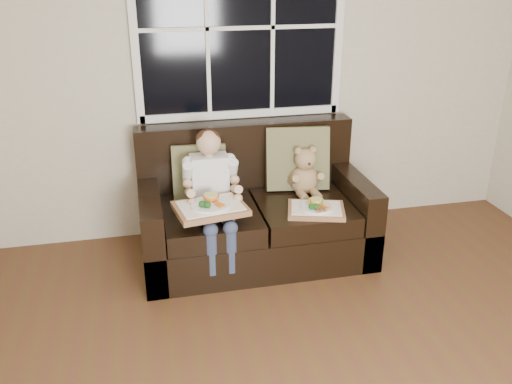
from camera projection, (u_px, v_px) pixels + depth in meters
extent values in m
cube|color=beige|center=(257.00, 67.00, 4.21)|extent=(4.50, 0.02, 2.70)
cube|color=black|center=(240.00, 28.00, 4.05)|extent=(1.50, 0.02, 1.25)
cube|color=white|center=(241.00, 114.00, 4.29)|extent=(1.58, 0.04, 0.06)
cube|color=white|center=(134.00, 31.00, 3.88)|extent=(0.06, 0.04, 1.37)
cube|color=white|center=(339.00, 25.00, 4.19)|extent=(0.06, 0.04, 1.37)
cube|color=white|center=(240.00, 28.00, 4.03)|extent=(1.50, 0.03, 0.03)
cube|color=black|center=(256.00, 238.00, 4.16)|extent=(1.70, 0.90, 0.30)
cube|color=black|center=(152.00, 231.00, 3.94)|extent=(0.15, 0.90, 0.60)
cube|color=black|center=(352.00, 211.00, 4.26)|extent=(0.15, 0.90, 0.60)
cube|color=black|center=(245.00, 163.00, 4.31)|extent=(1.70, 0.18, 0.66)
cube|color=black|center=(211.00, 221.00, 3.93)|extent=(0.68, 0.72, 0.15)
cube|color=black|center=(303.00, 212.00, 4.07)|extent=(0.68, 0.72, 0.15)
cube|color=olive|center=(199.00, 171.00, 4.08)|extent=(0.42, 0.22, 0.41)
cube|color=olive|center=(297.00, 158.00, 4.22)|extent=(0.52, 0.29, 0.50)
cube|color=white|center=(210.00, 179.00, 3.94)|extent=(0.27, 0.16, 0.37)
sphere|color=tan|center=(209.00, 142.00, 3.82)|extent=(0.17, 0.17, 0.17)
ellipsoid|color=#371F11|center=(208.00, 138.00, 3.82)|extent=(0.17, 0.17, 0.13)
cylinder|color=#2E3852|center=(205.00, 211.00, 3.80)|extent=(0.10, 0.33, 0.10)
cylinder|color=#2E3852|center=(224.00, 209.00, 3.83)|extent=(0.10, 0.33, 0.10)
cylinder|color=#2E3852|center=(211.00, 253.00, 3.65)|extent=(0.09, 0.09, 0.31)
cylinder|color=#2E3852|center=(231.00, 251.00, 3.68)|extent=(0.09, 0.09, 0.31)
cylinder|color=tan|center=(189.00, 182.00, 3.78)|extent=(0.07, 0.33, 0.26)
cylinder|color=tan|center=(234.00, 179.00, 3.85)|extent=(0.07, 0.33, 0.26)
ellipsoid|color=tan|center=(304.00, 180.00, 4.19)|extent=(0.23, 0.19, 0.23)
sphere|color=tan|center=(305.00, 159.00, 4.10)|extent=(0.17, 0.17, 0.17)
sphere|color=tan|center=(298.00, 151.00, 4.07)|extent=(0.06, 0.06, 0.06)
sphere|color=tan|center=(313.00, 150.00, 4.09)|extent=(0.06, 0.06, 0.06)
sphere|color=tan|center=(308.00, 164.00, 4.05)|extent=(0.06, 0.06, 0.06)
sphere|color=black|center=(309.00, 164.00, 4.02)|extent=(0.03, 0.03, 0.03)
cylinder|color=tan|center=(302.00, 195.00, 4.09)|extent=(0.07, 0.13, 0.06)
cylinder|color=tan|center=(315.00, 194.00, 4.11)|extent=(0.07, 0.13, 0.06)
cube|color=#936542|center=(210.00, 209.00, 3.67)|extent=(0.52, 0.43, 0.04)
cube|color=white|center=(210.00, 205.00, 3.66)|extent=(0.46, 0.37, 0.01)
cylinder|color=white|center=(211.00, 205.00, 3.65)|extent=(0.27, 0.27, 0.02)
imported|color=orange|center=(211.00, 198.00, 3.69)|extent=(0.13, 0.13, 0.04)
cylinder|color=#C6BD6C|center=(211.00, 197.00, 3.68)|extent=(0.10, 0.10, 0.02)
ellipsoid|color=#1C5A1D|center=(202.00, 204.00, 3.59)|extent=(0.05, 0.05, 0.04)
ellipsoid|color=#1C5A1D|center=(207.00, 204.00, 3.58)|extent=(0.05, 0.05, 0.04)
cylinder|color=orange|center=(219.00, 205.00, 3.61)|extent=(0.05, 0.07, 0.02)
cube|color=#936542|center=(316.00, 210.00, 3.88)|extent=(0.47, 0.41, 0.03)
cube|color=white|center=(316.00, 208.00, 3.87)|extent=(0.41, 0.35, 0.01)
cylinder|color=white|center=(317.00, 207.00, 3.86)|extent=(0.23, 0.23, 0.01)
imported|color=yellow|center=(316.00, 202.00, 3.89)|extent=(0.14, 0.14, 0.03)
cylinder|color=#C6BD6C|center=(316.00, 201.00, 3.89)|extent=(0.09, 0.09, 0.02)
ellipsoid|color=#1C5A1D|center=(311.00, 207.00, 3.80)|extent=(0.04, 0.04, 0.04)
ellipsoid|color=#1C5A1D|center=(316.00, 207.00, 3.80)|extent=(0.04, 0.04, 0.04)
cylinder|color=orange|center=(324.00, 207.00, 3.82)|extent=(0.04, 0.06, 0.02)
cylinder|color=brown|center=(320.00, 208.00, 3.80)|extent=(0.03, 0.08, 0.02)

